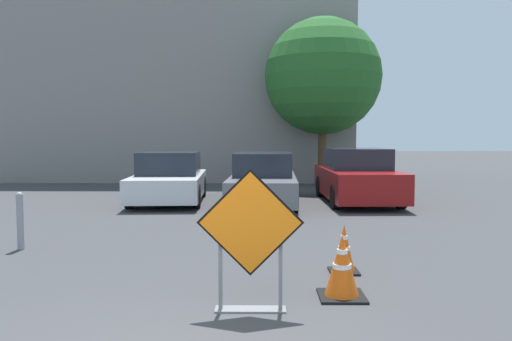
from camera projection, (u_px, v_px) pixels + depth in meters
ground_plane at (230, 205)px, 13.54m from camera, size 96.00×96.00×0.00m
road_closed_sign at (250, 234)px, 5.28m from camera, size 1.14×0.20×1.54m
traffic_cone_nearest at (342, 267)px, 5.80m from camera, size 0.54×0.54×0.74m
traffic_cone_second at (344, 249)px, 6.86m from camera, size 0.40×0.40×0.67m
parked_car_nearest at (169, 179)px, 14.21m from camera, size 2.09×4.19×1.42m
parked_car_second at (263, 181)px, 13.64m from camera, size 1.91×4.57×1.42m
parked_car_third at (357, 177)px, 14.17m from camera, size 1.99×4.36×1.53m
bollard_nearest at (20, 219)px, 8.24m from camera, size 0.12×0.12×0.96m
building_facade_backdrop at (179, 88)px, 21.97m from camera, size 14.76×5.00×7.95m
street_tree_behind_lot at (323, 77)px, 18.49m from camera, size 4.32×4.32×6.25m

